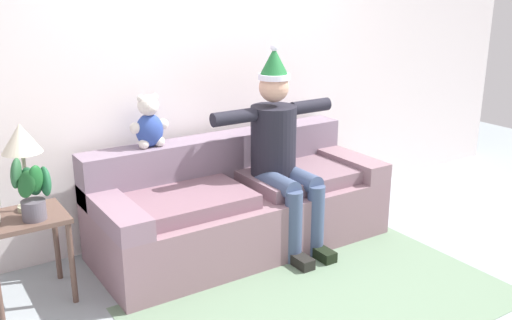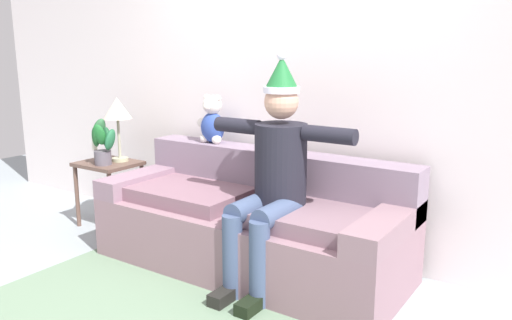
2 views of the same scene
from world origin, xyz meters
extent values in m
cube|color=silver|center=(0.00, 1.55, 1.35)|extent=(7.00, 0.10, 2.70)
cube|color=gray|center=(0.00, 0.98, 0.22)|extent=(2.19, 0.89, 0.43)
cube|color=gray|center=(0.00, 1.30, 0.62)|extent=(2.19, 0.24, 0.36)
cube|color=gray|center=(-0.99, 0.98, 0.51)|extent=(0.22, 0.89, 0.14)
cube|color=gray|center=(0.99, 0.98, 0.51)|extent=(0.22, 0.89, 0.14)
cube|color=#7D5B68|center=(-0.49, 0.93, 0.48)|extent=(0.88, 0.62, 0.10)
cube|color=slate|center=(0.49, 0.93, 0.48)|extent=(0.88, 0.62, 0.10)
cylinder|color=black|center=(0.27, 0.96, 0.79)|extent=(0.34, 0.34, 0.52)
sphere|color=tan|center=(0.27, 0.96, 1.19)|extent=(0.22, 0.22, 0.22)
cylinder|color=white|center=(0.27, 0.96, 1.27)|extent=(0.23, 0.23, 0.04)
cone|color=#1D6831|center=(0.27, 0.96, 1.38)|extent=(0.21, 0.21, 0.20)
sphere|color=white|center=(0.27, 0.96, 1.48)|extent=(0.06, 0.06, 0.06)
cylinder|color=#415072|center=(0.17, 0.76, 0.53)|extent=(0.14, 0.40, 0.14)
cylinder|color=#415072|center=(0.17, 0.56, 0.27)|extent=(0.13, 0.13, 0.53)
cube|color=black|center=(0.17, 0.48, 0.04)|extent=(0.10, 0.24, 0.08)
cylinder|color=#415072|center=(0.37, 0.76, 0.53)|extent=(0.14, 0.40, 0.14)
cylinder|color=#415072|center=(0.37, 0.56, 0.27)|extent=(0.13, 0.13, 0.53)
cube|color=black|center=(0.37, 0.48, 0.04)|extent=(0.10, 0.24, 0.08)
cylinder|color=black|center=(-0.07, 0.96, 1.01)|extent=(0.34, 0.10, 0.10)
cylinder|color=black|center=(0.61, 0.96, 1.01)|extent=(0.34, 0.10, 0.10)
ellipsoid|color=#2F489B|center=(-0.57, 1.30, 0.92)|extent=(0.20, 0.16, 0.24)
sphere|color=silver|center=(-0.57, 1.30, 1.10)|extent=(0.15, 0.15, 0.15)
sphere|color=silver|center=(-0.57, 1.24, 1.09)|extent=(0.07, 0.07, 0.07)
sphere|color=silver|center=(-0.62, 1.30, 1.15)|extent=(0.05, 0.05, 0.05)
sphere|color=silver|center=(-0.52, 1.30, 1.15)|extent=(0.05, 0.05, 0.05)
sphere|color=silver|center=(-0.67, 1.30, 0.95)|extent=(0.08, 0.08, 0.08)
sphere|color=silver|center=(-0.63, 1.27, 0.83)|extent=(0.08, 0.08, 0.08)
sphere|color=silver|center=(-0.46, 1.30, 0.95)|extent=(0.08, 0.08, 0.08)
sphere|color=silver|center=(-0.51, 1.27, 0.83)|extent=(0.08, 0.08, 0.08)
cube|color=brown|center=(-1.52, 1.04, 0.55)|extent=(0.49, 0.42, 0.03)
cylinder|color=brown|center=(-1.74, 0.86, 0.27)|extent=(0.04, 0.04, 0.54)
cylinder|color=brown|center=(-1.31, 0.86, 0.27)|extent=(0.04, 0.04, 0.54)
cylinder|color=brown|center=(-1.74, 1.22, 0.27)|extent=(0.04, 0.04, 0.54)
cylinder|color=brown|center=(-1.31, 1.22, 0.27)|extent=(0.04, 0.04, 0.54)
cylinder|color=#B1B38E|center=(-1.46, 1.13, 0.58)|extent=(0.14, 0.14, 0.03)
cylinder|color=#B2B295|center=(-1.46, 1.13, 0.77)|extent=(0.02, 0.02, 0.34)
cone|color=beige|center=(-1.46, 1.13, 1.03)|extent=(0.24, 0.24, 0.18)
cylinder|color=#5B545F|center=(-1.47, 0.95, 0.63)|extent=(0.14, 0.14, 0.12)
ellipsoid|color=#1F5D37|center=(-1.39, 0.96, 0.79)|extent=(0.09, 0.17, 0.21)
ellipsoid|color=#1D5331|center=(-1.46, 0.99, 0.79)|extent=(0.16, 0.11, 0.21)
ellipsoid|color=#285A34|center=(-1.54, 0.98, 0.86)|extent=(0.13, 0.16, 0.21)
ellipsoid|color=#1C5526|center=(-1.50, 0.91, 0.81)|extent=(0.15, 0.15, 0.21)
ellipsoid|color=#1C6229|center=(-1.45, 0.91, 0.83)|extent=(0.12, 0.15, 0.20)
cylinder|color=beige|center=(-1.66, 1.02, 0.62)|extent=(0.02, 0.02, 0.10)
cylinder|color=white|center=(-1.66, 1.02, 0.72)|extent=(0.04, 0.04, 0.10)
camera|label=1|loc=(-2.10, -2.43, 1.93)|focal=40.37mm
camera|label=2|loc=(1.94, -1.82, 1.52)|focal=35.90mm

